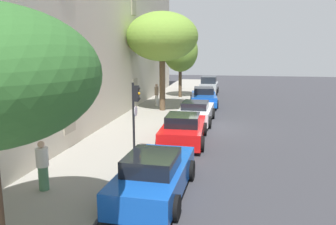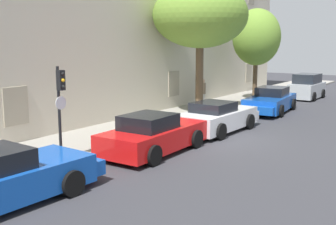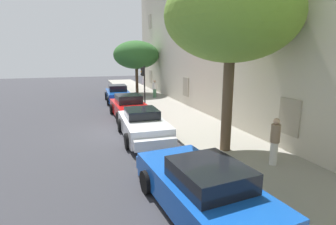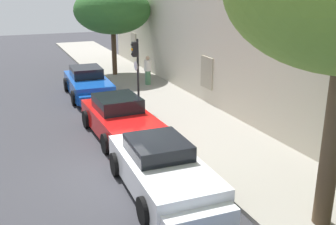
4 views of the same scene
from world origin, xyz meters
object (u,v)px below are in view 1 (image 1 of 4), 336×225
object	(u,v)px
sportscar_red_lead	(156,174)
tree_far_end	(162,37)
sportscar_white_middle	(196,112)
sportscar_yellow_flank	(184,129)
traffic_light	(135,106)
tree_midblock	(180,51)
pedestrian_strolling	(157,94)
hatchback_parked	(209,86)
sportscar_tail_end	(204,98)
pedestrian_admiring	(43,165)

from	to	relation	value
sportscar_red_lead	tree_far_end	bearing A→B (deg)	10.47
sportscar_white_middle	sportscar_yellow_flank	bearing A→B (deg)	177.81
sportscar_yellow_flank	traffic_light	world-z (taller)	traffic_light
sportscar_white_middle	tree_midblock	world-z (taller)	tree_midblock
sportscar_yellow_flank	tree_far_end	size ratio (longest dim) A/B	0.71
pedestrian_strolling	hatchback_parked	bearing A→B (deg)	-22.61
sportscar_red_lead	tree_midblock	bearing A→B (deg)	6.15
sportscar_red_lead	tree_midblock	world-z (taller)	tree_midblock
sportscar_white_middle	traffic_light	world-z (taller)	traffic_light
sportscar_tail_end	tree_far_end	size ratio (longest dim) A/B	0.74
sportscar_white_middle	pedestrian_strolling	distance (m)	6.10
sportscar_red_lead	pedestrian_admiring	size ratio (longest dim) A/B	3.14
sportscar_red_lead	pedestrian_admiring	xyz separation A→B (m)	(-0.76, 3.56, 0.32)
tree_midblock	pedestrian_strolling	xyz separation A→B (m)	(-5.11, 1.17, -3.37)
sportscar_red_lead	hatchback_parked	world-z (taller)	hatchback_parked
sportscar_red_lead	sportscar_white_middle	world-z (taller)	sportscar_red_lead
pedestrian_admiring	tree_far_end	bearing A→B (deg)	-3.96
sportscar_tail_end	pedestrian_admiring	xyz separation A→B (m)	(-17.91, 3.82, 0.33)
hatchback_parked	pedestrian_admiring	distance (m)	25.56
sportscar_white_middle	hatchback_parked	distance (m)	13.66
sportscar_white_middle	tree_midblock	xyz separation A→B (m)	(9.98, 2.49, 3.78)
sportscar_yellow_flank	sportscar_white_middle	bearing A→B (deg)	-2.19
sportscar_red_lead	tree_far_end	world-z (taller)	tree_far_end
sportscar_yellow_flank	sportscar_white_middle	world-z (taller)	sportscar_yellow_flank
sportscar_white_middle	traffic_light	xyz separation A→B (m)	(-7.70, 1.83, 1.65)
pedestrian_admiring	sportscar_red_lead	bearing A→B (deg)	-77.97
tree_far_end	pedestrian_admiring	distance (m)	15.30
traffic_light	hatchback_parked	bearing A→B (deg)	-4.89
sportscar_tail_end	pedestrian_admiring	distance (m)	18.31
sportscar_white_middle	tree_far_end	distance (m)	6.34
sportscar_red_lead	hatchback_parked	size ratio (longest dim) A/B	1.38
sportscar_tail_end	traffic_light	xyz separation A→B (m)	(-14.00, 1.84, 1.65)
sportscar_tail_end	traffic_light	distance (m)	14.21
sportscar_red_lead	sportscar_white_middle	distance (m)	10.86
sportscar_yellow_flank	tree_midblock	size ratio (longest dim) A/B	0.82
sportscar_red_lead	traffic_light	distance (m)	3.88
sportscar_yellow_flank	traffic_light	xyz separation A→B (m)	(-3.09, 1.65, 1.63)
tree_midblock	pedestrian_strolling	world-z (taller)	tree_midblock
sportscar_red_lead	tree_midblock	xyz separation A→B (m)	(20.84, 2.24, 3.76)
pedestrian_strolling	sportscar_red_lead	bearing A→B (deg)	-167.77
pedestrian_admiring	pedestrian_strolling	size ratio (longest dim) A/B	0.94
sportscar_tail_end	hatchback_parked	bearing A→B (deg)	0.08
sportscar_red_lead	pedestrian_admiring	world-z (taller)	pedestrian_admiring
pedestrian_strolling	tree_midblock	bearing A→B (deg)	-12.83
sportscar_yellow_flank	pedestrian_strolling	world-z (taller)	pedestrian_strolling
sportscar_yellow_flank	sportscar_white_middle	distance (m)	4.61
sportscar_yellow_flank	tree_midblock	world-z (taller)	tree_midblock
traffic_light	tree_midblock	bearing A→B (deg)	2.16
traffic_light	pedestrian_strolling	bearing A→B (deg)	8.29
traffic_light	sportscar_tail_end	bearing A→B (deg)	-7.48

